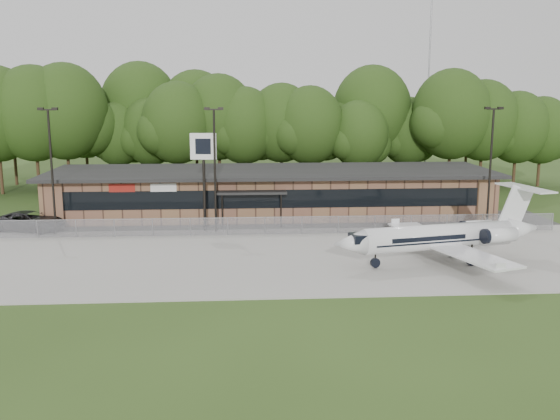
{
  "coord_description": "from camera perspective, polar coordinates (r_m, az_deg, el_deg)",
  "views": [
    {
      "loc": [
        -3.05,
        -34.19,
        11.35
      ],
      "look_at": [
        0.02,
        12.0,
        2.64
      ],
      "focal_mm": 40.0,
      "sensor_mm": 36.0,
      "label": 1
    }
  ],
  "objects": [
    {
      "name": "apron",
      "position": [
        43.78,
        0.32,
        -4.31
      ],
      "size": [
        64.0,
        18.0,
        0.08
      ],
      "primitive_type": "cube",
      "color": "#9E9B93",
      "rests_on": "ground"
    },
    {
      "name": "parking_lot",
      "position": [
        54.95,
        -0.54,
        -1.23
      ],
      "size": [
        50.0,
        9.0,
        0.06
      ],
      "primitive_type": "cube",
      "color": "#383835",
      "rests_on": "ground"
    },
    {
      "name": "suv",
      "position": [
        55.96,
        -21.92,
        -0.96
      ],
      "size": [
        6.46,
        4.31,
        1.65
      ],
      "primitive_type": "imported",
      "rotation": [
        0.0,
        0.0,
        1.28
      ],
      "color": "#2F2F31",
      "rests_on": "ground"
    },
    {
      "name": "fence",
      "position": [
        50.4,
        -0.25,
        -1.45
      ],
      "size": [
        46.0,
        0.04,
        1.52
      ],
      "color": "gray",
      "rests_on": "ground"
    },
    {
      "name": "ground",
      "position": [
        36.15,
        1.24,
        -7.64
      ],
      "size": [
        160.0,
        160.0,
        0.0
      ],
      "primitive_type": "plane",
      "color": "#2E4719",
      "rests_on": "ground"
    },
    {
      "name": "light_pole_mid",
      "position": [
        51.01,
        -5.99,
        4.55
      ],
      "size": [
        1.55,
        0.3,
        10.23
      ],
      "color": "black",
      "rests_on": "ground"
    },
    {
      "name": "radio_mast",
      "position": [
        85.92,
        13.41,
        11.14
      ],
      "size": [
        0.2,
        0.2,
        25.0
      ],
      "primitive_type": "cylinder",
      "color": "gray",
      "rests_on": "ground"
    },
    {
      "name": "business_jet",
      "position": [
        43.22,
        14.81,
        -2.43
      ],
      "size": [
        15.15,
        13.62,
        5.12
      ],
      "rotation": [
        0.0,
        0.0,
        0.22
      ],
      "color": "white",
      "rests_on": "ground"
    },
    {
      "name": "light_pole_right",
      "position": [
        55.14,
        18.72,
        4.51
      ],
      "size": [
        1.55,
        0.3,
        10.23
      ],
      "color": "black",
      "rests_on": "ground"
    },
    {
      "name": "treeline",
      "position": [
        76.34,
        -1.52,
        7.77
      ],
      "size": [
        72.0,
        12.0,
        15.0
      ],
      "primitive_type": null,
      "color": "#1C3310",
      "rests_on": "ground"
    },
    {
      "name": "pole_sign",
      "position": [
        51.32,
        -7.01,
        4.86
      ],
      "size": [
        2.15,
        0.44,
        8.15
      ],
      "rotation": [
        0.0,
        0.0,
        -0.09
      ],
      "color": "black",
      "rests_on": "ground"
    },
    {
      "name": "light_pole_left",
      "position": [
        53.12,
        -20.18,
        4.2
      ],
      "size": [
        1.55,
        0.3,
        10.23
      ],
      "color": "black",
      "rests_on": "ground"
    },
    {
      "name": "terminal",
      "position": [
        58.92,
        -0.79,
        1.7
      ],
      "size": [
        41.0,
        11.65,
        4.3
      ],
      "color": "brown",
      "rests_on": "ground"
    }
  ]
}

